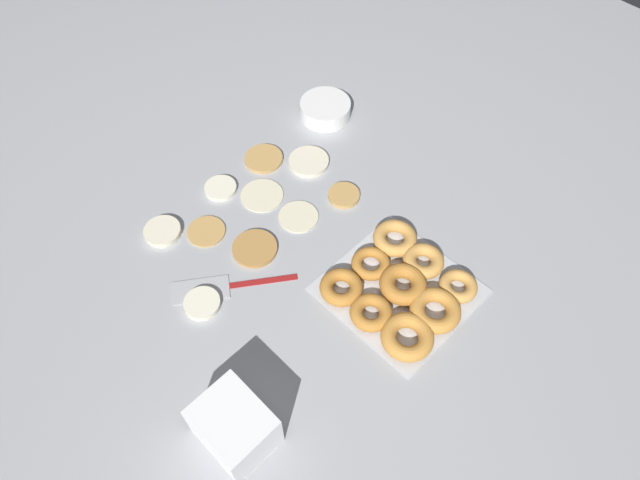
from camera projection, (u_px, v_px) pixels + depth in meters
ground_plane at (283, 242)px, 1.36m from camera, size 3.00×3.00×0.00m
pancake_0 at (262, 195)px, 1.44m from camera, size 0.11×0.11×0.01m
pancake_1 at (206, 231)px, 1.37m from camera, size 0.09×0.09×0.01m
pancake_2 at (202, 303)px, 1.25m from camera, size 0.08×0.08×0.01m
pancake_3 at (255, 248)px, 1.34m from camera, size 0.11×0.11×0.01m
pancake_4 at (344, 195)px, 1.43m from camera, size 0.08×0.08×0.01m
pancake_5 at (163, 231)px, 1.36m from camera, size 0.09×0.09×0.02m
pancake_6 at (221, 188)px, 1.45m from camera, size 0.08×0.08×0.01m
pancake_7 at (309, 162)px, 1.50m from camera, size 0.11×0.11×0.01m
pancake_8 at (264, 159)px, 1.51m from camera, size 0.10×0.10×0.01m
pancake_9 at (298, 216)px, 1.40m from camera, size 0.10×0.10×0.01m
donut_tray at (402, 289)px, 1.26m from camera, size 0.29×0.30×0.04m
batter_bowl at (325, 109)px, 1.59m from camera, size 0.14×0.14×0.05m
container_stack at (234, 427)px, 1.05m from camera, size 0.12×0.14×0.11m
spatula at (215, 288)px, 1.28m from camera, size 0.25×0.19×0.01m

